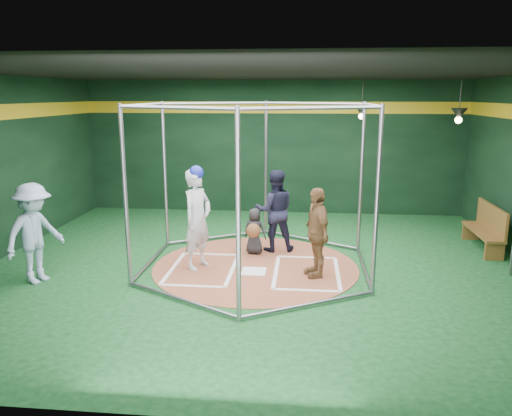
# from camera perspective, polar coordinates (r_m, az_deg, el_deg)

# --- Properties ---
(room_shell) EXTENTS (10.10, 9.10, 3.53)m
(room_shell) POSITION_cam_1_polar(r_m,az_deg,el_deg) (8.93, -0.06, 3.97)
(room_shell) COLOR #0C3816
(room_shell) RESTS_ON ground
(clay_disc) EXTENTS (3.80, 3.80, 0.01)m
(clay_disc) POSITION_cam_1_polar(r_m,az_deg,el_deg) (9.35, -0.06, -6.69)
(clay_disc) COLOR #985137
(clay_disc) RESTS_ON ground
(home_plate) EXTENTS (0.43, 0.43, 0.01)m
(home_plate) POSITION_cam_1_polar(r_m,az_deg,el_deg) (9.06, -0.25, -7.25)
(home_plate) COLOR white
(home_plate) RESTS_ON clay_disc
(batter_box_left) EXTENTS (1.17, 1.77, 0.01)m
(batter_box_left) POSITION_cam_1_polar(r_m,az_deg,el_deg) (9.25, -6.13, -6.90)
(batter_box_left) COLOR white
(batter_box_left) RESTS_ON clay_disc
(batter_box_right) EXTENTS (1.17, 1.77, 0.01)m
(batter_box_right) POSITION_cam_1_polar(r_m,az_deg,el_deg) (9.07, 5.81, -7.31)
(batter_box_right) COLOR white
(batter_box_right) RESTS_ON clay_disc
(batting_cage) EXTENTS (4.05, 4.67, 3.00)m
(batting_cage) POSITION_cam_1_polar(r_m,az_deg,el_deg) (8.96, -0.06, 2.35)
(batting_cage) COLOR gray
(batting_cage) RESTS_ON ground
(pendant_lamp_near) EXTENTS (0.34, 0.34, 0.90)m
(pendant_lamp_near) POSITION_cam_1_polar(r_m,az_deg,el_deg) (12.44, 11.99, 10.78)
(pendant_lamp_near) COLOR black
(pendant_lamp_near) RESTS_ON room_shell
(pendant_lamp_far) EXTENTS (0.34, 0.34, 0.90)m
(pendant_lamp_far) POSITION_cam_1_polar(r_m,az_deg,el_deg) (11.21, 22.18, 9.92)
(pendant_lamp_far) COLOR black
(pendant_lamp_far) RESTS_ON room_shell
(batter_figure) EXTENTS (0.68, 0.79, 1.89)m
(batter_figure) POSITION_cam_1_polar(r_m,az_deg,el_deg) (9.09, -6.71, -1.12)
(batter_figure) COLOR #B8B8BF
(batter_figure) RESTS_ON clay_disc
(visitor_leopard) EXTENTS (0.66, 1.00, 1.58)m
(visitor_leopard) POSITION_cam_1_polar(r_m,az_deg,el_deg) (8.72, 6.94, -2.76)
(visitor_leopard) COLOR #A27545
(visitor_leopard) RESTS_ON clay_disc
(catcher_figure) EXTENTS (0.51, 0.58, 0.93)m
(catcher_figure) POSITION_cam_1_polar(r_m,az_deg,el_deg) (9.92, -0.18, -2.63)
(catcher_figure) COLOR black
(catcher_figure) RESTS_ON clay_disc
(umpire) EXTENTS (0.90, 0.76, 1.66)m
(umpire) POSITION_cam_1_polar(r_m,az_deg,el_deg) (10.07, 2.16, -0.30)
(umpire) COLOR black
(umpire) RESTS_ON clay_disc
(bystander_blue) EXTENTS (1.01, 1.26, 1.71)m
(bystander_blue) POSITION_cam_1_polar(r_m,az_deg,el_deg) (9.17, -24.02, -2.67)
(bystander_blue) COLOR #98AFCA
(bystander_blue) RESTS_ON ground
(dugout_bench) EXTENTS (0.37, 1.61, 0.94)m
(dugout_bench) POSITION_cam_1_polar(r_m,az_deg,el_deg) (11.28, 24.88, -1.97)
(dugout_bench) COLOR brown
(dugout_bench) RESTS_ON ground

